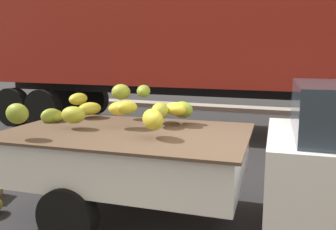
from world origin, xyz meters
TOP-DOWN VIEW (x-y plane):
  - curb_strip at (0.00, 9.14)m, footprint 80.00×0.80m
  - pickup_truck at (0.53, 0.31)m, footprint 5.18×2.16m
  - semi_trailer at (-2.57, 5.29)m, footprint 12.00×2.70m

SIDE VIEW (x-z plane):
  - curb_strip at x=0.00m, z-range 0.00..0.16m
  - pickup_truck at x=0.53m, z-range 0.04..1.74m
  - semi_trailer at x=-2.57m, z-range 0.57..4.52m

